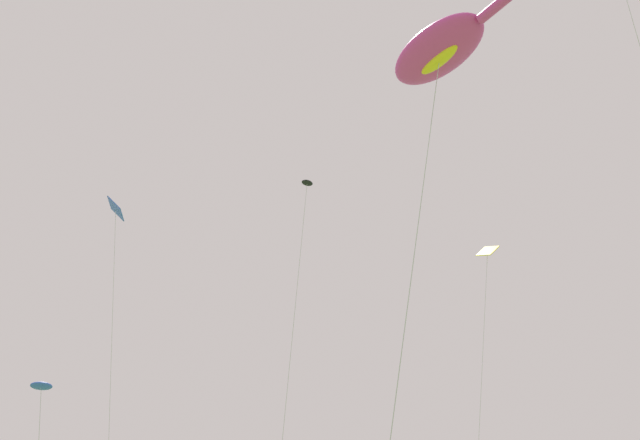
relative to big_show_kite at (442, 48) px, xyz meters
The scene contains 5 objects.
big_show_kite is the anchor object (origin of this frame).
small_kite_diamond_red 11.37m from the big_show_kite, 37.96° to the left, with size 3.82×1.09×17.51m.
small_kite_delta_white 18.99m from the big_show_kite, 105.26° to the left, with size 2.95×2.09×20.97m.
small_kite_box_yellow 9.48m from the big_show_kite, 87.26° to the left, with size 1.77×0.37×19.25m.
small_kite_triangle_green 18.10m from the big_show_kite, 121.93° to the left, with size 1.46×2.52×9.43m.
Camera 1 is at (-7.33, 0.68, 1.95)m, focal length 37.89 mm.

